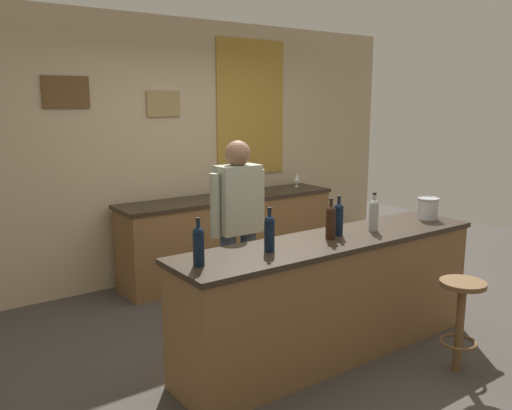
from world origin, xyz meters
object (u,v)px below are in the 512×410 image
object	(u,v)px
bar_stool	(461,311)
bartender	(238,223)
wine_bottle_e	(374,214)
wine_glass_a	(218,187)
wine_bottle_d	(339,218)
wine_bottle_c	(331,221)
wine_bottle_a	(199,245)
ice_bucket	(428,208)
wine_bottle_b	(269,232)
wine_glass_b	(297,178)

from	to	relation	value
bar_stool	bartender	bearing A→B (deg)	120.84
bar_stool	wine_bottle_e	xyz separation A→B (m)	(-0.13, 0.73, 0.60)
wine_glass_a	wine_bottle_d	bearing A→B (deg)	-95.11
wine_bottle_d	wine_bottle_e	distance (m)	0.34
wine_bottle_c	wine_glass_a	distance (m)	2.10
wine_bottle_c	wine_glass_a	xyz separation A→B (m)	(0.30, 2.08, -0.05)
bartender	wine_bottle_a	xyz separation A→B (m)	(-0.80, -0.76, 0.12)
wine_bottle_e	ice_bucket	xyz separation A→B (m)	(0.71, 0.01, -0.04)
wine_bottle_b	wine_bottle_e	size ratio (longest dim) A/B	1.00
bartender	wine_bottle_c	world-z (taller)	bartender
wine_bottle_b	wine_glass_a	distance (m)	2.25
bartender	wine_glass_b	xyz separation A→B (m)	(1.78, 1.37, 0.07)
wine_bottle_b	bartender	bearing A→B (deg)	71.54
wine_bottle_b	wine_bottle_d	size ratio (longest dim) A/B	1.00
wine_bottle_d	wine_bottle_c	bearing A→B (deg)	-161.18
wine_bottle_b	wine_glass_a	world-z (taller)	wine_bottle_b
bar_stool	wine_bottle_a	xyz separation A→B (m)	(-1.70, 0.75, 0.60)
ice_bucket	wine_glass_a	distance (m)	2.24
wine_bottle_b	wine_glass_a	bearing A→B (deg)	67.17
bar_stool	wine_glass_b	xyz separation A→B (m)	(0.88, 2.87, 0.55)
wine_glass_a	wine_glass_b	world-z (taller)	same
bartender	wine_bottle_a	size ratio (longest dim) A/B	5.29
wine_bottle_e	wine_glass_a	xyz separation A→B (m)	(-0.15, 2.09, -0.05)
bartender	wine_bottle_c	xyz separation A→B (m)	(0.32, -0.76, 0.12)
wine_bottle_b	ice_bucket	xyz separation A→B (m)	(1.73, 0.00, -0.04)
bartender	bar_stool	world-z (taller)	bartender
wine_bottle_c	wine_bottle_d	size ratio (longest dim) A/B	1.00
wine_glass_a	bar_stool	bearing A→B (deg)	-84.37
bartender	wine_bottle_e	size ratio (longest dim) A/B	5.29
bar_stool	ice_bucket	xyz separation A→B (m)	(0.58, 0.75, 0.56)
wine_bottle_c	wine_glass_b	xyz separation A→B (m)	(1.46, 2.13, -0.05)
wine_bottle_a	wine_bottle_d	xyz separation A→B (m)	(1.24, 0.04, 0.00)
wine_bottle_b	ice_bucket	size ratio (longest dim) A/B	1.63
wine_bottle_a	wine_bottle_e	size ratio (longest dim) A/B	1.00
wine_glass_a	wine_glass_b	xyz separation A→B (m)	(1.16, 0.05, 0.00)
wine_bottle_c	ice_bucket	world-z (taller)	wine_bottle_c
wine_bottle_d	wine_bottle_e	world-z (taller)	same
wine_bottle_b	wine_glass_a	size ratio (longest dim) A/B	1.97
bartender	wine_bottle_d	world-z (taller)	bartender
bartender	ice_bucket	size ratio (longest dim) A/B	8.61
wine_bottle_d	wine_glass_b	xyz separation A→B (m)	(1.34, 2.09, -0.05)
wine_bottle_a	bartender	bearing A→B (deg)	43.39
bar_stool	wine_bottle_e	distance (m)	0.95
wine_glass_a	wine_bottle_b	bearing A→B (deg)	-112.83
bar_stool	wine_bottle_c	distance (m)	1.12
bar_stool	wine_bottle_e	world-z (taller)	wine_bottle_e
wine_bottle_d	wine_glass_a	size ratio (longest dim) A/B	1.97
bar_stool	wine_glass_b	world-z (taller)	wine_glass_b
wine_bottle_a	ice_bucket	xyz separation A→B (m)	(2.28, 0.00, -0.04)
bar_stool	wine_glass_b	size ratio (longest dim) A/B	4.39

